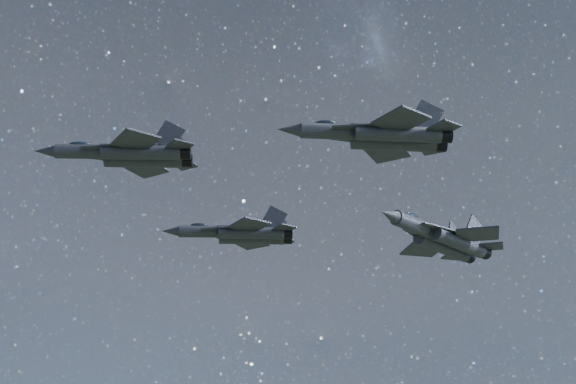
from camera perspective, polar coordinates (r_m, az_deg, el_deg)
name	(u,v)px	position (r m, az deg, el deg)	size (l,w,h in m)	color
jet_lead	(130,154)	(82.14, -11.21, 2.67)	(16.43, 10.90, 4.18)	#2C2E37
jet_left	(241,234)	(99.60, -3.39, -2.97)	(16.85, 11.18, 4.29)	#2C2E37
jet_right	(381,135)	(68.80, 6.66, 4.02)	(15.42, 10.35, 3.89)	#2C2E37
jet_slot	(443,239)	(91.75, 10.96, -3.28)	(18.79, 12.41, 4.80)	#2C2E37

